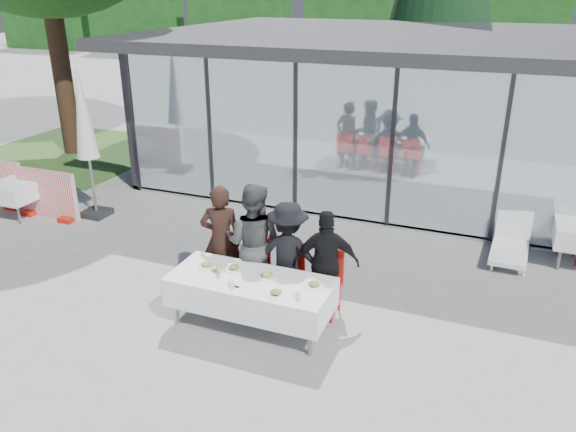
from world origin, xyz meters
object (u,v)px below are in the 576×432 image
object	(u,v)px
dining_table	(251,292)
lounger	(511,243)
diner_b	(253,242)
diner_c	(288,255)
diner_chair_c	(288,272)
plate_extra	(276,293)
diner_a	(221,240)
folded_eyeglasses	(234,286)
plate_c	(267,275)
plate_a	(207,265)
plate_d	(314,285)
juice_bottle	(218,269)
diner_chair_b	(254,265)
diner_chair_d	(326,279)
spare_table_left	(16,191)
plate_b	(234,268)
diner_chair_a	(223,259)
diner_d	(327,263)
market_umbrella	(84,124)

from	to	relation	value
dining_table	lounger	bearing A→B (deg)	48.10
diner_b	diner_c	world-z (taller)	diner_b
diner_chair_c	plate_extra	world-z (taller)	diner_chair_c
diner_a	folded_eyeglasses	world-z (taller)	diner_a
plate_c	diner_c	bearing A→B (deg)	84.02
plate_a	plate_extra	bearing A→B (deg)	-16.29
diner_c	folded_eyeglasses	xyz separation A→B (m)	(-0.36, -1.02, -0.06)
plate_d	folded_eyeglasses	size ratio (longest dim) A/B	1.87
diner_b	juice_bottle	xyz separation A→B (m)	(-0.17, -0.78, -0.10)
diner_chair_b	folded_eyeglasses	bearing A→B (deg)	-79.41
diner_c	diner_chair_d	bearing A→B (deg)	171.21
folded_eyeglasses	spare_table_left	distance (m)	6.47
plate_a	folded_eyeglasses	size ratio (longest dim) A/B	1.87
diner_a	plate_b	distance (m)	0.78
diner_chair_a	diner_d	xyz separation A→B (m)	(1.68, -0.01, 0.26)
plate_c	diner_d	bearing A→B (deg)	42.99
plate_d	spare_table_left	distance (m)	7.30
dining_table	spare_table_left	world-z (taller)	dining_table
plate_a	lounger	size ratio (longest dim) A/B	0.19
diner_chair_b	diner_c	world-z (taller)	diner_c
diner_chair_d	dining_table	bearing A→B (deg)	-138.57
diner_chair_b	plate_d	size ratio (longest dim) A/B	3.72
diner_chair_a	plate_d	world-z (taller)	diner_chair_a
diner_d	plate_b	size ratio (longest dim) A/B	6.06
diner_chair_d	plate_c	size ratio (longest dim) A/B	3.72
plate_c	spare_table_left	world-z (taller)	plate_c
juice_bottle	market_umbrella	bearing A→B (deg)	149.28
diner_chair_b	plate_b	bearing A→B (deg)	-92.83
diner_chair_d	plate_c	bearing A→B (deg)	-136.47
diner_chair_c	lounger	xyz separation A→B (m)	(3.05, 2.94, -0.28)
diner_chair_b	folded_eyeglasses	world-z (taller)	diner_chair_b
dining_table	diner_d	size ratio (longest dim) A/B	1.42
diner_d	spare_table_left	bearing A→B (deg)	-27.02
diner_chair_d	plate_d	size ratio (longest dim) A/B	3.72
dining_table	plate_a	xyz separation A→B (m)	(-0.73, 0.09, 0.24)
diner_b	plate_extra	distance (m)	1.29
market_umbrella	diner_chair_c	bearing A→B (deg)	-19.24
plate_c	plate_d	size ratio (longest dim) A/B	1.00
diner_c	diner_d	world-z (taller)	diner_c
juice_bottle	diner_a	bearing A→B (deg)	115.15
diner_chair_c	diner_chair_d	xyz separation A→B (m)	(0.59, 0.00, 0.00)
diner_chair_a	plate_b	bearing A→B (deg)	-49.73
plate_extra	diner_chair_b	bearing A→B (deg)	127.74
diner_a	diner_chair_d	bearing A→B (deg)	163.01
market_umbrella	diner_c	bearing A→B (deg)	-19.36
diner_c	juice_bottle	world-z (taller)	diner_c
diner_chair_b	folded_eyeglasses	size ratio (longest dim) A/B	6.96
diner_chair_c	folded_eyeglasses	size ratio (longest dim) A/B	6.96
diner_c	folded_eyeglasses	bearing A→B (deg)	60.61
folded_eyeglasses	spare_table_left	bearing A→B (deg)	160.45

